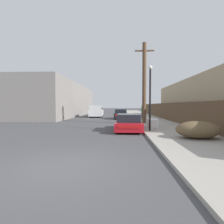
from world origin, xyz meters
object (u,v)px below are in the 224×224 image
at_px(car_parked_mid, 121,114).
at_px(utility_pole, 144,82).
at_px(parked_sports_car_red, 128,123).
at_px(pedestrian, 143,112).
at_px(pickup_truck, 96,111).
at_px(street_lamp, 150,93).
at_px(discarded_fridge, 152,123).
at_px(brush_pile, 198,130).

relative_size(car_parked_mid, utility_pole, 0.53).
height_order(parked_sports_car_red, car_parked_mid, car_parked_mid).
xyz_separation_m(parked_sports_car_red, pedestrian, (2.17, 9.10, 0.48)).
distance_m(pickup_truck, street_lamp, 16.73).
relative_size(discarded_fridge, pickup_truck, 0.28).
relative_size(car_parked_mid, pickup_truck, 0.68).
height_order(parked_sports_car_red, brush_pile, parked_sports_car_red).
height_order(pickup_truck, utility_pole, utility_pole).
bearing_deg(street_lamp, car_parked_mid, 99.14).
bearing_deg(pedestrian, utility_pole, -95.64).
bearing_deg(pedestrian, brush_pile, -84.42).
relative_size(discarded_fridge, brush_pile, 0.75).
bearing_deg(utility_pole, car_parked_mid, 107.62).
height_order(discarded_fridge, brush_pile, brush_pile).
xyz_separation_m(pickup_truck, pedestrian, (6.53, -5.62, 0.14)).
distance_m(pickup_truck, utility_pole, 12.58).
bearing_deg(car_parked_mid, brush_pile, -75.14).
xyz_separation_m(street_lamp, pedestrian, (0.78, 9.99, -1.62)).
xyz_separation_m(car_parked_mid, utility_pole, (2.22, -6.98, 3.37)).
distance_m(utility_pole, street_lamp, 5.20).
distance_m(parked_sports_car_red, pedestrian, 9.37).
xyz_separation_m(pickup_truck, brush_pile, (7.76, -18.20, -0.33)).
distance_m(car_parked_mid, pickup_truck, 5.26).
relative_size(car_parked_mid, street_lamp, 0.94).
height_order(car_parked_mid, street_lamp, street_lamp).
relative_size(pickup_truck, street_lamp, 1.37).
xyz_separation_m(parked_sports_car_red, street_lamp, (1.39, -0.89, 2.10)).
bearing_deg(street_lamp, parked_sports_car_red, 147.50).
relative_size(parked_sports_car_red, pickup_truck, 0.74).
relative_size(discarded_fridge, pedestrian, 0.93).
xyz_separation_m(car_parked_mid, brush_pile, (3.94, -14.59, -0.06)).
bearing_deg(parked_sports_car_red, car_parked_mid, 94.15).
relative_size(utility_pole, brush_pile, 3.45).
distance_m(pickup_truck, pedestrian, 8.62).
bearing_deg(utility_pole, pedestrian, 84.36).
xyz_separation_m(pickup_truck, street_lamp, (5.75, -15.61, 1.76)).
relative_size(pickup_truck, pedestrian, 3.35).
height_order(discarded_fridge, utility_pole, utility_pole).
xyz_separation_m(discarded_fridge, car_parked_mid, (-2.43, 10.15, 0.16)).
bearing_deg(street_lamp, pedestrian, 85.55).
distance_m(brush_pile, pedestrian, 12.65).
relative_size(brush_pile, pedestrian, 1.24).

